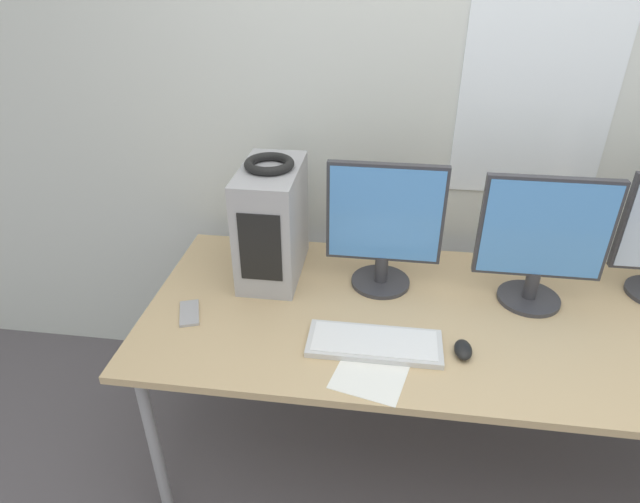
% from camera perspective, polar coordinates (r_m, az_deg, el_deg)
% --- Properties ---
extents(wall_back, '(8.00, 0.07, 2.70)m').
position_cam_1_polar(wall_back, '(2.23, 16.74, 14.96)').
color(wall_back, silver).
rests_on(wall_back, ground_plane).
extents(desk, '(2.32, 0.91, 0.76)m').
position_cam_1_polar(desk, '(1.98, 15.99, -7.74)').
color(desk, tan).
rests_on(desk, ground_plane).
extents(pc_tower, '(0.21, 0.40, 0.44)m').
position_cam_1_polar(pc_tower, '(2.03, -5.13, 3.13)').
color(pc_tower, '#9E9EA3').
rests_on(pc_tower, desk).
extents(headphones, '(0.18, 0.18, 0.03)m').
position_cam_1_polar(headphones, '(1.94, -5.44, 9.30)').
color(headphones, black).
rests_on(headphones, pc_tower).
extents(monitor_main, '(0.42, 0.22, 0.49)m').
position_cam_1_polar(monitor_main, '(1.94, 6.87, 2.76)').
color(monitor_main, '#333338').
rests_on(monitor_main, desk).
extents(monitor_right_near, '(0.44, 0.22, 0.48)m').
position_cam_1_polar(monitor_right_near, '(1.98, 22.63, 1.08)').
color(monitor_right_near, '#333338').
rests_on(monitor_right_near, desk).
extents(keyboard, '(0.44, 0.17, 0.02)m').
position_cam_1_polar(keyboard, '(1.77, 5.82, -9.70)').
color(keyboard, silver).
rests_on(keyboard, desk).
extents(mouse, '(0.06, 0.09, 0.04)m').
position_cam_1_polar(mouse, '(1.78, 15.02, -10.08)').
color(mouse, black).
rests_on(mouse, desk).
extents(cell_phone, '(0.11, 0.16, 0.01)m').
position_cam_1_polar(cell_phone, '(1.95, -13.76, -6.40)').
color(cell_phone, '#99999E').
rests_on(cell_phone, desk).
extents(paper_sheet_left, '(0.27, 0.34, 0.00)m').
position_cam_1_polar(paper_sheet_left, '(1.71, 5.84, -11.92)').
color(paper_sheet_left, white).
rests_on(paper_sheet_left, desk).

